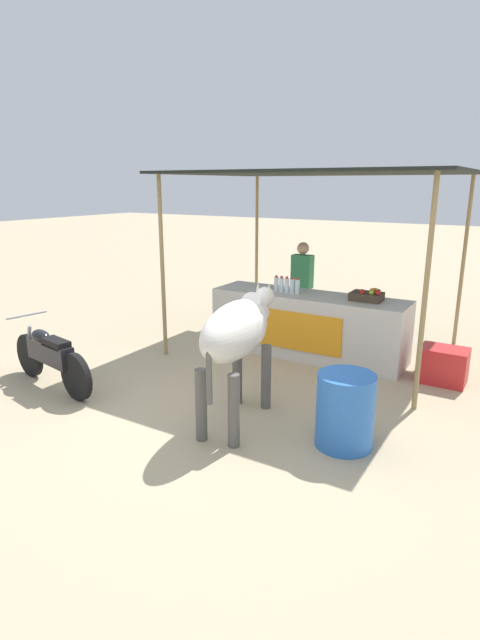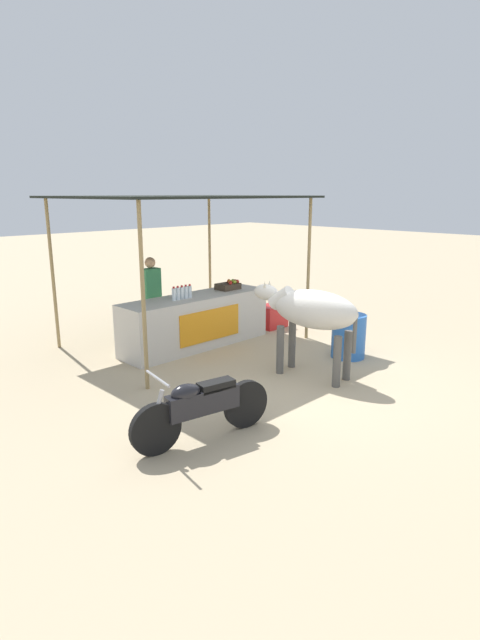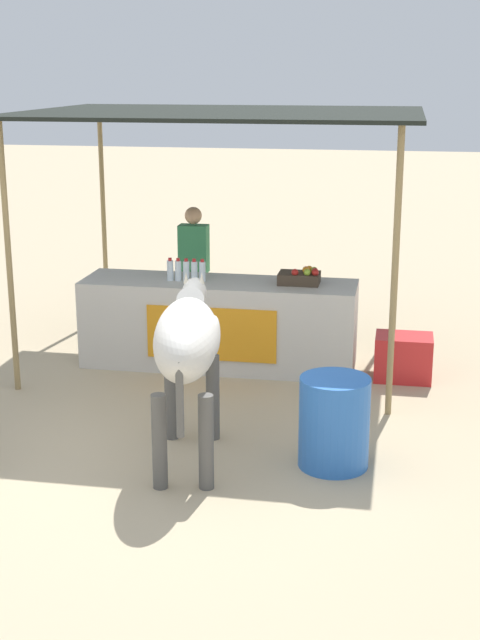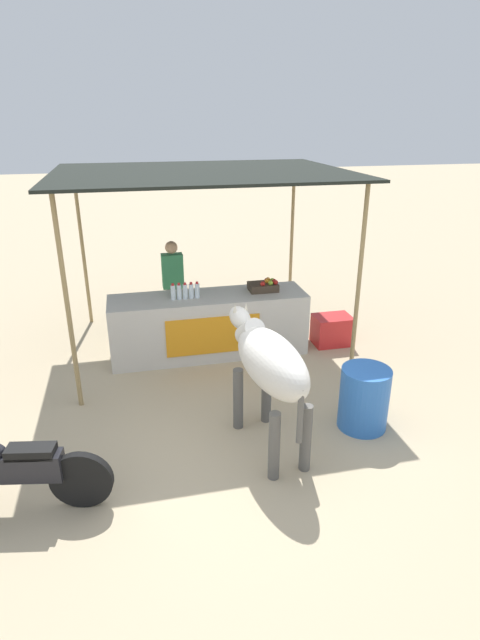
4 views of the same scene
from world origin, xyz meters
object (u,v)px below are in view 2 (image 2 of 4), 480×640
Objects in this scene: fruit_crate at (229,286)px; cow at (311,312)px; water_barrel at (349,336)px; motorcycle_parked at (201,406)px; vendor_behind_counter at (152,299)px; stall_counter at (196,321)px; cooler_box at (272,316)px.

cow is (-0.64, -2.52, -0.00)m from fruit_crate.
motorcycle_parked is (-3.81, -0.52, 0.04)m from water_barrel.
vendor_behind_counter reaches higher than cow.
fruit_crate reaches higher than water_barrel.
water_barrel is 3.85m from motorcycle_parked.
stall_counter reaches higher than motorcycle_parked.
cow is at bearing -84.07° from stall_counter.
cooler_box is at bearing -7.43° from fruit_crate.
fruit_crate is 0.25× the size of motorcycle_parked.
stall_counter reaches higher than water_barrel.
cow is at bearing 9.68° from motorcycle_parked.
motorcycle_parked is at bearing -137.56° from fruit_crate.
fruit_crate reaches higher than stall_counter.
stall_counter is at bearing -58.93° from vendor_behind_counter.
motorcycle_parked is at bearing -147.19° from cooler_box.
vendor_behind_counter is (-1.35, 0.70, -0.19)m from fruit_crate.
fruit_crate is 1.53m from vendor_behind_counter.
water_barrel is (1.46, -2.39, -0.10)m from stall_counter.
cow is (-1.76, -2.37, 0.79)m from cooler_box.
fruit_crate reaches higher than motorcycle_parked.
motorcycle_parked is at bearing -170.32° from cow.
fruit_crate is at bearing 172.57° from cooler_box.
water_barrel is 0.41× the size of cow.
vendor_behind_counter is at bearing 161.02° from cooler_box.
cow is at bearing -104.17° from fruit_crate.
vendor_behind_counter is 0.89× the size of cow.
vendor_behind_counter is 4.15m from motorcycle_parked.
stall_counter is 6.82× the size of fruit_crate.
vendor_behind_counter is at bearing 121.07° from stall_counter.
stall_counter is 2.54m from cow.
motorcycle_parked reaches higher than cooler_box.
cow reaches higher than water_barrel.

